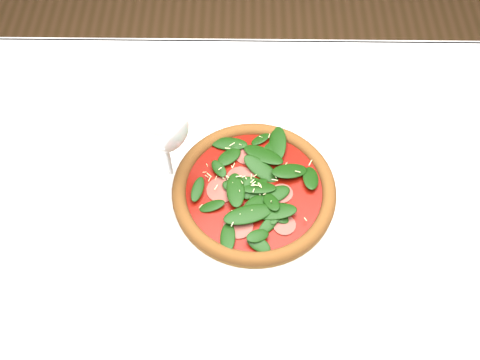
{
  "coord_description": "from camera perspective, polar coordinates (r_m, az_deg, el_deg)",
  "views": [
    {
      "loc": [
        -0.01,
        -0.48,
        1.58
      ],
      "look_at": [
        -0.02,
        0.03,
        0.77
      ],
      "focal_mm": 40.0,
      "sensor_mm": 36.0,
      "label": 1
    }
  ],
  "objects": [
    {
      "name": "saucer_far",
      "position": [
        1.1,
        17.4,
        6.26
      ],
      "size": [
        0.14,
        0.14,
        0.01
      ],
      "color": "silver",
      "rests_on": "dining_table"
    },
    {
      "name": "plate",
      "position": [
        0.95,
        1.48,
        -1.56
      ],
      "size": [
        0.34,
        0.34,
        0.01
      ],
      "color": "silver",
      "rests_on": "dining_table"
    },
    {
      "name": "pizza",
      "position": [
        0.94,
        1.51,
        -0.97
      ],
      "size": [
        0.34,
        0.34,
        0.04
      ],
      "rotation": [
        0.0,
        0.0,
        -0.18
      ],
      "color": "#A16A26",
      "rests_on": "plate"
    },
    {
      "name": "dining_table",
      "position": [
        1.05,
        1.08,
        -4.71
      ],
      "size": [
        1.21,
        0.81,
        0.75
      ],
      "color": "white",
      "rests_on": "ground"
    },
    {
      "name": "wine_glass",
      "position": [
        0.86,
        -8.39,
        5.94
      ],
      "size": [
        0.09,
        0.09,
        0.22
      ],
      "color": "silver",
      "rests_on": "dining_table"
    },
    {
      "name": "ground",
      "position": [
        1.65,
        0.71,
        -15.12
      ],
      "size": [
        6.0,
        6.0,
        0.0
      ],
      "primitive_type": "plane",
      "color": "brown",
      "rests_on": "ground"
    }
  ]
}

